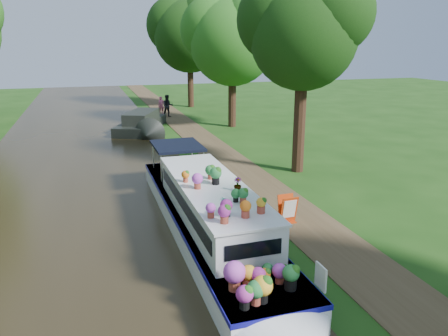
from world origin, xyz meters
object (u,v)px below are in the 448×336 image
plant_boat (212,216)px  second_boat (142,123)px  pedestrian_pink (161,105)px  pedestrian_dark (168,106)px  sandwich_board (288,210)px

plant_boat → second_boat: 18.49m
pedestrian_pink → pedestrian_dark: pedestrian_dark is taller
second_boat → sandwich_board: bearing=-57.0°
second_boat → pedestrian_dark: bearing=86.2°
sandwich_board → pedestrian_pink: bearing=88.0°
plant_boat → second_boat: size_ratio=1.77×
second_boat → pedestrian_dark: size_ratio=4.17×
plant_boat → sandwich_board: plant_boat is taller
sandwich_board → pedestrian_dark: bearing=87.4°
plant_boat → pedestrian_pink: plant_boat is taller
plant_boat → pedestrian_dark: bearing=82.8°
second_boat → pedestrian_dark: 5.95m
pedestrian_pink → second_boat: bearing=-105.2°
second_boat → pedestrian_pink: pedestrian_pink is taller
pedestrian_pink → plant_boat: bearing=-91.4°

